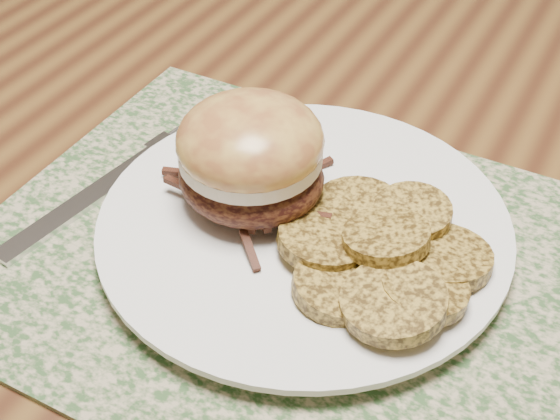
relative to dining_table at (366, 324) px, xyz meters
The scene contains 6 objects.
dining_table is the anchor object (origin of this frame).
placemat 0.09m from the dining_table, 123.19° to the right, with size 0.45×0.33×0.00m, color #35562C.
dinner_plate 0.10m from the dining_table, 158.85° to the right, with size 0.26×0.26×0.02m, color white.
pork_sandwich 0.16m from the dining_table, 169.60° to the right, with size 0.13×0.12×0.08m.
roasted_potatoes 0.11m from the dining_table, 61.79° to the right, with size 0.15×0.15×0.04m.
fork 0.21m from the dining_table, behind, with size 0.05×0.21×0.00m.
Camera 1 is at (0.12, -0.37, 1.12)m, focal length 50.00 mm.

